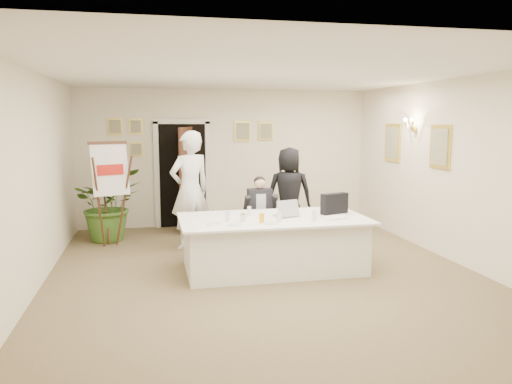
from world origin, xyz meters
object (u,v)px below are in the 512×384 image
object	(u,v)px
flip_chart	(109,200)
potted_palm	(109,204)
standing_man	(190,190)
paper_stack	(334,218)
conference_table	(273,243)
seated_man	(260,213)
laptop_bag	(334,204)
laptop	(286,207)
standing_woman	(289,193)
steel_jug	(243,218)
oj_glass	(262,218)

from	to	relation	value
flip_chart	potted_palm	xyz separation A→B (m)	(-0.05, 0.49, -0.15)
standing_man	paper_stack	size ratio (longest dim) A/B	6.74
conference_table	standing_man	xyz separation A→B (m)	(-1.07, 1.50, 0.61)
standing_man	paper_stack	distance (m)	2.61
seated_man	standing_man	distance (m)	1.24
seated_man	laptop_bag	distance (m)	1.39
laptop	paper_stack	xyz separation A→B (m)	(0.62, -0.34, -0.12)
standing_woman	steel_jug	bearing A→B (deg)	70.36
standing_man	standing_woman	size ratio (longest dim) A/B	1.18
conference_table	steel_jug	world-z (taller)	steel_jug
flip_chart	steel_jug	bearing A→B (deg)	-47.53
flip_chart	oj_glass	size ratio (longest dim) A/B	13.68
standing_woman	laptop_bag	xyz separation A→B (m)	(0.22, -1.72, 0.08)
potted_palm	laptop_bag	distance (m)	4.14
standing_woman	oj_glass	bearing A→B (deg)	76.85
potted_palm	steel_jug	size ratio (longest dim) A/B	12.18
flip_chart	steel_jug	distance (m)	2.87
laptop_bag	oj_glass	world-z (taller)	laptop_bag
standing_man	paper_stack	bearing A→B (deg)	112.97
seated_man	potted_palm	world-z (taller)	potted_palm
standing_woman	oj_glass	xyz separation A→B (m)	(-1.00, -2.16, -0.01)
conference_table	steel_jug	distance (m)	0.68
paper_stack	conference_table	bearing A→B (deg)	161.47
laptop	steel_jug	size ratio (longest dim) A/B	3.30
potted_palm	steel_jug	bearing A→B (deg)	-52.69
seated_man	paper_stack	xyz separation A→B (m)	(0.77, -1.39, 0.16)
flip_chart	potted_palm	world-z (taller)	flip_chart
seated_man	steel_jug	world-z (taller)	seated_man
laptop_bag	paper_stack	size ratio (longest dim) A/B	1.48
seated_man	flip_chart	size ratio (longest dim) A/B	0.71
standing_man	potted_palm	size ratio (longest dim) A/B	1.49
flip_chart	laptop_bag	size ratio (longest dim) A/B	4.04
laptop_bag	standing_woman	bearing A→B (deg)	78.51
standing_man	laptop_bag	distance (m)	2.47
laptop	paper_stack	distance (m)	0.72
standing_man	potted_palm	bearing A→B (deg)	-56.85
potted_palm	paper_stack	bearing A→B (deg)	-39.07
oj_glass	flip_chart	bearing A→B (deg)	134.18
flip_chart	laptop	distance (m)	3.21
laptop	paper_stack	world-z (taller)	laptop
laptop_bag	standing_man	bearing A→B (deg)	127.13
conference_table	paper_stack	distance (m)	0.96
standing_man	potted_palm	world-z (taller)	standing_man
potted_palm	standing_woman	bearing A→B (deg)	-10.01
seated_man	standing_man	bearing A→B (deg)	167.49
paper_stack	oj_glass	distance (m)	1.08
standing_woman	seated_man	bearing A→B (deg)	57.27
potted_palm	laptop	xyz separation A→B (m)	(2.67, -2.34, 0.24)
laptop_bag	steel_jug	distance (m)	1.49
conference_table	steel_jug	xyz separation A→B (m)	(-0.48, -0.20, 0.44)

